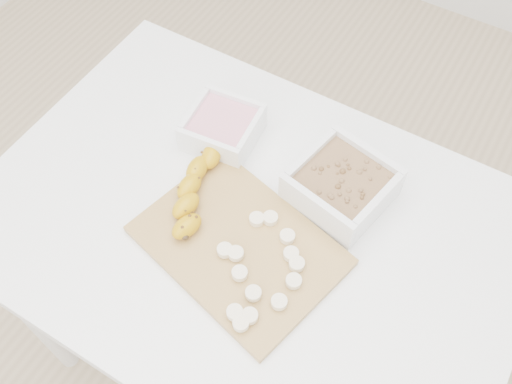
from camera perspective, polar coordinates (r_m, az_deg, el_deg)
The scene contains 7 objects.
ground at distance 1.74m, azimuth -0.53°, elevation -15.57°, with size 3.50×3.50×0.00m, color #C6AD89.
table at distance 1.13m, azimuth -0.78°, elevation -5.42°, with size 1.00×0.70×0.75m.
bowl_yogurt at distance 1.14m, azimuth -3.35°, elevation 6.49°, with size 0.15×0.15×0.06m.
bowl_granola at distance 1.06m, azimuth 8.54°, elevation 0.66°, with size 0.19×0.19×0.08m.
cutting_board at distance 1.02m, azimuth -1.72°, elevation -5.35°, with size 0.35×0.25×0.01m, color tan.
banana at distance 1.05m, azimuth -6.11°, elevation 0.10°, with size 0.06×0.21×0.04m, color #BE8B09, non-canonical shape.
banana_slices at distance 0.98m, azimuth 0.53°, elevation -7.80°, with size 0.16×0.22×0.02m.
Camera 1 is at (0.29, -0.45, 1.66)m, focal length 40.00 mm.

